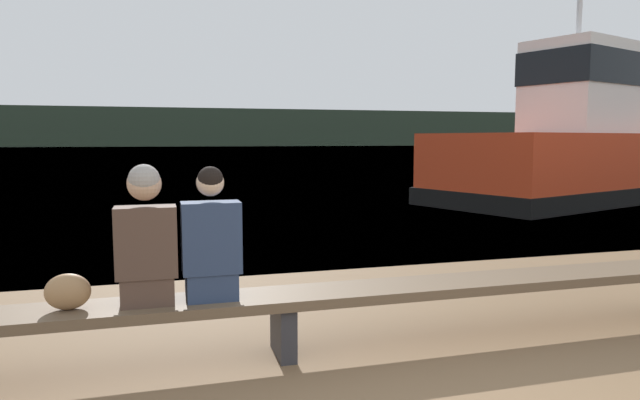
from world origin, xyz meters
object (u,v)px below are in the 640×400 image
at_px(person_left, 146,242).
at_px(tugboat_red, 572,151).
at_px(moored_sailboat, 600,158).
at_px(person_right, 211,244).
at_px(bench_main, 283,304).
at_px(shopping_bag, 68,292).

distance_m(person_left, tugboat_red, 13.62).
bearing_deg(person_left, tugboat_red, 39.04).
xyz_separation_m(person_left, moored_sailboat, (21.90, 20.11, -0.29)).
distance_m(person_left, moored_sailboat, 29.73).
bearing_deg(person_right, tugboat_red, 40.23).
bearing_deg(moored_sailboat, bench_main, 118.16).
bearing_deg(person_right, moored_sailboat, 43.14).
xyz_separation_m(person_right, tugboat_red, (10.13, 8.57, 0.43)).
bearing_deg(shopping_bag, person_right, 0.52).
distance_m(person_left, person_right, 0.44).
xyz_separation_m(bench_main, moored_sailboat, (20.94, 20.12, 0.22)).
relative_size(person_left, moored_sailboat, 0.11).
height_order(person_left, person_right, person_left).
relative_size(person_right, moored_sailboat, 0.11).
xyz_separation_m(bench_main, person_right, (-0.52, 0.01, 0.47)).
distance_m(shopping_bag, tugboat_red, 14.03).
bearing_deg(moored_sailboat, person_left, 116.87).
distance_m(bench_main, moored_sailboat, 29.04).
xyz_separation_m(bench_main, shopping_bag, (-1.46, 0.00, 0.20)).
bearing_deg(moored_sailboat, shopping_bag, 116.22).
bearing_deg(bench_main, person_left, 179.50).
relative_size(bench_main, moored_sailboat, 0.93).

